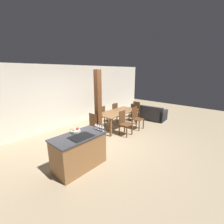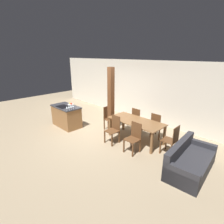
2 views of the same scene
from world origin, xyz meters
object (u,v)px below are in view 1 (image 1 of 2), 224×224
Objects in this scene: wine_glass_far at (98,125)px; couch at (148,114)px; kitchen_island at (79,151)px; dining_chair_near_left at (124,123)px; dining_chair_near_right at (136,118)px; dining_chair_foot_end at (135,111)px; dining_chair_far_left at (100,116)px; dining_chair_head_end at (95,125)px; timber_post at (98,105)px; wine_glass_near at (103,127)px; wine_glass_middle at (100,126)px; fruit_bowl at (76,131)px; dining_table at (118,113)px; dining_chair_far_right at (113,112)px; wine_glass_end at (96,125)px.

wine_glass_far reaches higher than couch.
dining_chair_near_left reaches higher than kitchen_island.
dining_chair_near_right is 1.13m from dining_chair_foot_end.
dining_chair_far_left is at bearing 62.96° from couch.
kitchen_island is 1.40× the size of dining_chair_near_right.
dining_chair_near_right is at bearing 6.50° from kitchen_island.
timber_post is (0.14, -0.03, 0.75)m from dining_chair_head_end.
wine_glass_near is 1.00× the size of wine_glass_middle.
fruit_bowl is 0.14× the size of couch.
dining_chair_head_end is at bearing 55.13° from wine_glass_near.
dining_chair_far_left is 1.29m from timber_post.
dining_table is 2.05× the size of dining_chair_foot_end.
dining_chair_near_left is at bearing -39.60° from timber_post.
wine_glass_far is 3.85m from dining_chair_foot_end.
dining_table is 0.82m from dining_chair_near_right.
dining_chair_far_left is (1.84, 2.00, -0.52)m from wine_glass_near.
dining_chair_far_right is at bearing -126.17° from dining_chair_foot_end.
wine_glass_end is 3.82m from dining_chair_foot_end.
wine_glass_middle is 1.00× the size of wine_glass_far.
fruit_bowl is at bearing 90.97° from couch.
wine_glass_near is 1.00× the size of wine_glass_far.
wine_glass_end is 1.95m from dining_chair_near_left.
dining_chair_head_end is 0.53× the size of couch.
fruit_bowl is 0.56m from wine_glass_end.
dining_chair_near_right is 1.68m from couch.
dining_chair_far_left reaches higher than couch.
dining_chair_far_left is at bearing 47.34° from wine_glass_near.
dining_chair_far_left is at bearing 35.21° from kitchen_island.
couch is at bearing 12.32° from wine_glass_near.
wine_glass_far is (0.51, -0.31, 0.08)m from fruit_bowl.
dining_chair_near_right is at bearing 0.00° from dining_chair_near_left.
kitchen_island is at bearing 93.25° from couch.
fruit_bowl is 4.94m from couch.
dining_chair_far_right is at bearing 33.70° from wine_glass_far.
dining_chair_foot_end is (4.23, 1.05, 0.05)m from kitchen_island.
wine_glass_middle is 4.51m from couch.
dining_chair_near_right is 1.00× the size of dining_chair_far_right.
dining_chair_head_end is at bearing 36.17° from dining_chair_far_left.
timber_post reaches higher than dining_chair_head_end.
dining_chair_foot_end is at bearing 16.16° from wine_glass_end.
dining_chair_foot_end reaches higher than couch.
dining_chair_foot_end is at bearing 0.00° from dining_table.
dining_chair_near_right is at bearing 123.32° from dining_chair_far_left.
wine_glass_far reaches higher than dining_chair_far_right.
couch is at bearing 6.59° from dining_chair_near_left.
wine_glass_middle and wine_glass_far have the same top height.
wine_glass_middle is 0.08× the size of dining_table.
dining_table is at bearing 75.24° from couch.
dining_chair_far_left is (2.36, 1.51, -0.43)m from fruit_bowl.
kitchen_island is at bearing -173.50° from dining_chair_near_right.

